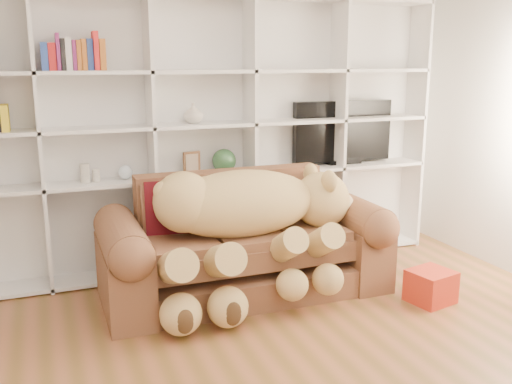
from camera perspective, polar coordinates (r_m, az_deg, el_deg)
name	(u,v)px	position (r m, az deg, el deg)	size (l,w,h in m)	color
wall_back	(196,117)	(5.15, -6.03, 7.48)	(5.00, 0.02, 2.70)	silver
bookshelf	(173,124)	(4.97, -8.30, 6.70)	(4.43, 0.35, 2.40)	white
sofa	(243,249)	(4.62, -1.26, -5.73)	(2.25, 0.97, 0.94)	brown
teddy_bear	(247,218)	(4.35, -0.86, -2.66)	(1.76, 0.95, 1.02)	tan
throw_pillow	(173,209)	(4.53, -8.26, -1.69)	(0.44, 0.14, 0.44)	#570F17
gift_box	(431,286)	(4.70, 17.08, -9.00)	(0.32, 0.29, 0.25)	red
tv	(342,133)	(5.57, 8.64, 5.88)	(1.02, 0.18, 0.60)	black
picture_frame	(192,163)	(4.99, -6.45, 2.92)	(0.16, 0.03, 0.20)	#56351D
green_vase	(224,161)	(5.07, -3.21, 3.13)	(0.21, 0.21, 0.21)	#305E34
figurine_tall	(85,173)	(4.86, -16.73, 1.80)	(0.08, 0.08, 0.16)	beige
figurine_short	(96,176)	(4.87, -15.69, 1.60)	(0.06, 0.06, 0.11)	beige
snow_globe	(125,172)	(4.89, -12.94, 1.95)	(0.12, 0.12, 0.12)	silver
shelf_vase	(193,113)	(4.94, -6.29, 7.83)	(0.17, 0.17, 0.17)	beige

